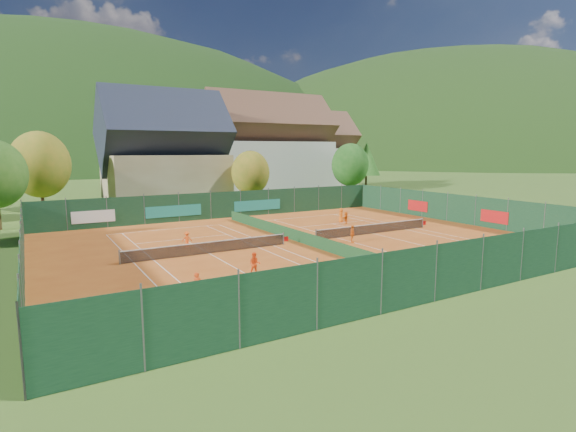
# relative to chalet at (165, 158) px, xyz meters

# --- Properties ---
(ground) EXTENTS (600.00, 600.00, 0.00)m
(ground) POSITION_rel_chalet_xyz_m (3.00, -30.00, -6.64)
(ground) COLOR #36591B
(ground) RESTS_ON ground
(clay_pad) EXTENTS (40.00, 32.00, 0.01)m
(clay_pad) POSITION_rel_chalet_xyz_m (3.00, -30.00, -6.62)
(clay_pad) COLOR #B1501A
(clay_pad) RESTS_ON ground
(court_markings_left) EXTENTS (11.03, 23.83, 0.00)m
(court_markings_left) POSITION_rel_chalet_xyz_m (-5.00, -30.00, -6.61)
(court_markings_left) COLOR white
(court_markings_left) RESTS_ON ground
(court_markings_right) EXTENTS (11.03, 23.83, 0.00)m
(court_markings_right) POSITION_rel_chalet_xyz_m (11.00, -30.00, -6.61)
(court_markings_right) COLOR white
(court_markings_right) RESTS_ON ground
(tennis_net_left) EXTENTS (13.30, 0.10, 1.02)m
(tennis_net_left) POSITION_rel_chalet_xyz_m (-4.85, -30.00, -6.12)
(tennis_net_left) COLOR #59595B
(tennis_net_left) RESTS_ON ground
(tennis_net_right) EXTENTS (13.30, 0.10, 1.02)m
(tennis_net_right) POSITION_rel_chalet_xyz_m (11.15, -30.00, -6.12)
(tennis_net_right) COLOR #59595B
(tennis_net_right) RESTS_ON ground
(court_divider) EXTENTS (0.03, 28.80, 1.00)m
(court_divider) POSITION_rel_chalet_xyz_m (3.00, -30.00, -6.12)
(court_divider) COLOR #153A1C
(court_divider) RESTS_ON ground
(fence_north) EXTENTS (40.00, 0.10, 3.00)m
(fence_north) POSITION_rel_chalet_xyz_m (2.54, -14.01, -5.16)
(fence_north) COLOR #143721
(fence_north) RESTS_ON ground
(fence_south) EXTENTS (40.00, 0.04, 3.00)m
(fence_south) POSITION_rel_chalet_xyz_m (3.00, -46.00, -5.12)
(fence_south) COLOR #143821
(fence_south) RESTS_ON ground
(fence_west) EXTENTS (0.04, 32.00, 3.00)m
(fence_west) POSITION_rel_chalet_xyz_m (-17.00, -30.00, -5.12)
(fence_west) COLOR #13361D
(fence_west) RESTS_ON ground
(fence_east) EXTENTS (0.09, 32.00, 3.00)m
(fence_east) POSITION_rel_chalet_xyz_m (23.00, -29.95, -5.14)
(fence_east) COLOR #13341E
(fence_east) RESTS_ON ground
(chalet) EXTENTS (16.20, 12.00, 16.00)m
(chalet) POSITION_rel_chalet_xyz_m (0.00, 0.00, 0.00)
(chalet) COLOR tan
(chalet) RESTS_ON ground
(hotel_block_a) EXTENTS (21.60, 11.00, 17.25)m
(hotel_block_a) POSITION_rel_chalet_xyz_m (19.00, 6.00, 0.76)
(hotel_block_a) COLOR silver
(hotel_block_a) RESTS_ON ground
(hotel_block_b) EXTENTS (17.28, 10.00, 15.50)m
(hotel_block_b) POSITION_rel_chalet_xyz_m (33.00, 14.00, -0.01)
(hotel_block_b) COLOR silver
(hotel_block_b) RESTS_ON ground
(tree_west_mid) EXTENTS (6.44, 6.44, 9.78)m
(tree_west_mid) POSITION_rel_chalet_xyz_m (-15.00, -4.00, -0.56)
(tree_west_mid) COLOR #422717
(tree_west_mid) RESTS_ON ground
(tree_center) EXTENTS (5.01, 5.01, 7.60)m
(tree_center) POSITION_rel_chalet_xyz_m (9.00, -8.00, -1.91)
(tree_center) COLOR #4D2B1B
(tree_center) RESTS_ON ground
(tree_east_front) EXTENTS (5.72, 5.72, 8.69)m
(tree_east_front) POSITION_rel_chalet_xyz_m (27.00, -6.00, -1.23)
(tree_east_front) COLOR #463219
(tree_east_front) RESTS_ON ground
(tree_east_mid) EXTENTS (5.04, 5.04, 9.00)m
(tree_east_mid) POSITION_rel_chalet_xyz_m (37.00, 2.00, -0.56)
(tree_east_mid) COLOR #402D17
(tree_east_mid) RESTS_ON ground
(tree_east_back) EXTENTS (7.15, 7.15, 10.86)m
(tree_east_back) POSITION_rel_chalet_xyz_m (29.00, 10.00, 0.12)
(tree_east_back) COLOR #402917
(tree_east_back) RESTS_ON ground
(mountain_backdrop) EXTENTS (820.00, 530.00, 242.00)m
(mountain_backdrop) POSITION_rel_chalet_xyz_m (31.54, 203.48, -46.26)
(mountain_backdrop) COLOR black
(mountain_backdrop) RESTS_ON ground
(ball_hopper) EXTENTS (0.34, 0.34, 0.80)m
(ball_hopper) POSITION_rel_chalet_xyz_m (15.58, -41.96, -6.07)
(ball_hopper) COLOR slate
(ball_hopper) RESTS_ON ground
(loose_ball_0) EXTENTS (0.07, 0.07, 0.07)m
(loose_ball_0) POSITION_rel_chalet_xyz_m (-5.13, -33.59, -6.59)
(loose_ball_0) COLOR #CCD833
(loose_ball_0) RESTS_ON ground
(loose_ball_1) EXTENTS (0.07, 0.07, 0.07)m
(loose_ball_1) POSITION_rel_chalet_xyz_m (7.35, -42.16, -6.59)
(loose_ball_1) COLOR #CCD833
(loose_ball_1) RESTS_ON ground
(loose_ball_2) EXTENTS (0.07, 0.07, 0.07)m
(loose_ball_2) POSITION_rel_chalet_xyz_m (2.06, -26.70, -6.59)
(loose_ball_2) COLOR #CCD833
(loose_ball_2) RESTS_ON ground
(loose_ball_3) EXTENTS (0.07, 0.07, 0.07)m
(loose_ball_3) POSITION_rel_chalet_xyz_m (0.92, -20.50, -6.59)
(loose_ball_3) COLOR #CCD833
(loose_ball_3) RESTS_ON ground
(player_left_near) EXTENTS (0.59, 0.45, 1.44)m
(player_left_near) POSITION_rel_chalet_xyz_m (-9.21, -39.58, -5.90)
(player_left_near) COLOR #E14614
(player_left_near) RESTS_ON ground
(player_left_mid) EXTENTS (0.90, 0.84, 1.49)m
(player_left_mid) POSITION_rel_chalet_xyz_m (-4.69, -37.10, -5.88)
(player_left_mid) COLOR #F04C15
(player_left_mid) RESTS_ON ground
(player_left_far) EXTENTS (0.91, 0.64, 1.29)m
(player_left_far) POSITION_rel_chalet_xyz_m (-5.74, -26.96, -5.98)
(player_left_far) COLOR #F25515
(player_left_far) RESTS_ON ground
(player_right_near) EXTENTS (0.81, 0.92, 1.49)m
(player_right_near) POSITION_rel_chalet_xyz_m (6.72, -32.28, -5.88)
(player_right_near) COLOR orange
(player_right_near) RESTS_ON ground
(player_right_far_a) EXTENTS (0.89, 0.82, 1.53)m
(player_right_far_a) POSITION_rel_chalet_xyz_m (12.45, -23.14, -5.86)
(player_right_far_a) COLOR orange
(player_right_far_a) RESTS_ON ground
(player_right_far_b) EXTENTS (1.28, 0.87, 1.33)m
(player_right_far_b) POSITION_rel_chalet_xyz_m (12.05, -24.47, -5.96)
(player_right_far_b) COLOR orange
(player_right_far_b) RESTS_ON ground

